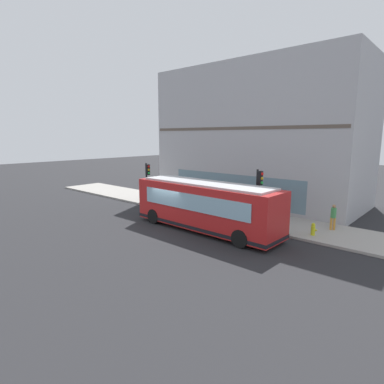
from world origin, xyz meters
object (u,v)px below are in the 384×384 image
Objects in this scene: traffic_light_near_corner at (259,187)px; pedestrian_by_light_pole at (333,215)px; fire_hydrant at (313,229)px; newspaper_vending_box at (186,195)px; pedestrian_near_building_entrance at (183,198)px; pedestrian_near_hydrant at (279,202)px; traffic_light_down_block at (147,175)px; city_bus_nearside at (205,206)px.

pedestrian_by_light_pole is at bearing -60.74° from traffic_light_near_corner.
newspaper_vending_box reaches higher than fire_hydrant.
fire_hydrant is (0.36, -3.46, -2.18)m from traffic_light_near_corner.
pedestrian_near_hydrant reaches higher than pedestrian_near_building_entrance.
traffic_light_down_block is 4.67× the size of fire_hydrant.
newspaper_vending_box is (0.81, 13.04, -0.46)m from pedestrian_by_light_pole.
newspaper_vending_box is at bearing -26.91° from traffic_light_down_block.
pedestrian_near_hydrant is (3.08, 0.05, -1.51)m from traffic_light_near_corner.
pedestrian_near_building_entrance is at bearing 58.59° from city_bus_nearside.
pedestrian_near_building_entrance is at bearing 101.29° from pedestrian_by_light_pole.
city_bus_nearside is at bearing -106.93° from traffic_light_down_block.
city_bus_nearside is 6.16m from pedestrian_near_hydrant.
traffic_light_down_block is 11.17m from pedestrian_near_hydrant.
traffic_light_near_corner is at bearing -39.28° from city_bus_nearside.
pedestrian_near_hydrant is 1.12× the size of pedestrian_by_light_pole.
pedestrian_by_light_pole is (4.91, -6.16, -0.49)m from city_bus_nearside.
city_bus_nearside is 13.63× the size of fire_hydrant.
pedestrian_near_hydrant is (2.72, 3.51, 0.68)m from fire_hydrant.
traffic_light_near_corner is 2.04× the size of pedestrian_near_hydrant.
pedestrian_near_building_entrance reaches higher than fire_hydrant.
city_bus_nearside reaches higher than fire_hydrant.
traffic_light_near_corner is 10.67m from traffic_light_down_block.
traffic_light_near_corner is at bearing -89.42° from traffic_light_down_block.
newspaper_vending_box is (3.14, -1.59, -1.96)m from traffic_light_down_block.
pedestrian_near_building_entrance is 1.79× the size of newspaper_vending_box.
city_bus_nearside is 11.21× the size of newspaper_vending_box.
traffic_light_down_block is 4.03m from newspaper_vending_box.
traffic_light_down_block is (-0.11, 10.66, -0.14)m from traffic_light_near_corner.
traffic_light_near_corner is 2.29× the size of pedestrian_by_light_pole.
traffic_light_near_corner reaches higher than fire_hydrant.
pedestrian_by_light_pole is at bearing -51.47° from city_bus_nearside.
pedestrian_near_building_entrance is at bearing 114.11° from pedestrian_near_hydrant.
pedestrian_near_building_entrance is 3.79m from newspaper_vending_box.
pedestrian_near_building_entrance is 7.33m from pedestrian_near_hydrant.
city_bus_nearside is 2.76× the size of traffic_light_near_corner.
fire_hydrant is at bearing 164.90° from pedestrian_by_light_pole.
pedestrian_by_light_pole is at bearing -78.71° from pedestrian_near_building_entrance.
newspaper_vending_box is at bearing 38.43° from pedestrian_near_building_entrance.
fire_hydrant is 2.00m from pedestrian_by_light_pole.
newspaper_vending_box is at bearing 77.96° from fire_hydrant.
pedestrian_near_hydrant is 4.10m from pedestrian_by_light_pole.
pedestrian_near_building_entrance is at bearing 91.54° from fire_hydrant.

